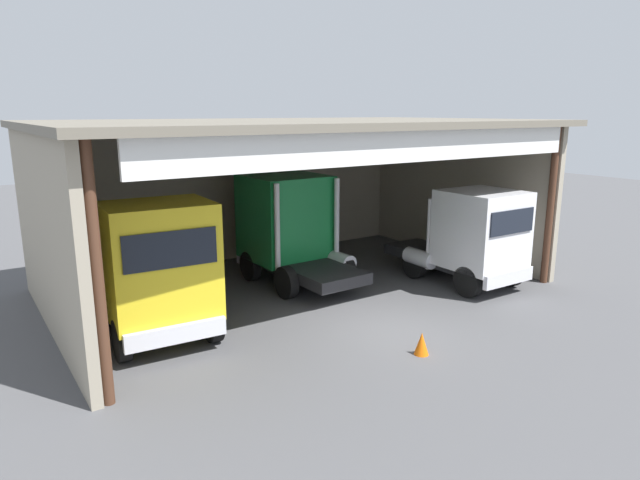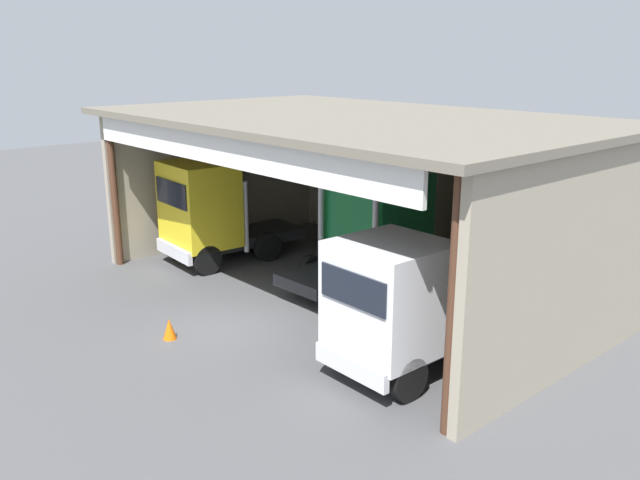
{
  "view_description": "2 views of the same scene",
  "coord_description": "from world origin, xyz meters",
  "px_view_note": "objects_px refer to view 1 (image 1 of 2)",
  "views": [
    {
      "loc": [
        -9.42,
        -10.66,
        5.77
      ],
      "look_at": [
        0.0,
        3.23,
        1.85
      ],
      "focal_mm": 31.08,
      "sensor_mm": 36.0,
      "label": 1
    },
    {
      "loc": [
        14.31,
        -9.45,
        7.29
      ],
      "look_at": [
        0.0,
        3.23,
        1.85
      ],
      "focal_mm": 37.3,
      "sensor_mm": 36.0,
      "label": 2
    }
  ],
  "objects_px": {
    "truck_green_left_bay": "(290,226)",
    "tool_cart": "(193,262)",
    "truck_yellow_center_bay": "(156,271)",
    "oil_drum": "(173,260)",
    "truck_white_center_left_bay": "(472,237)",
    "traffic_cone": "(422,344)"
  },
  "relations": [
    {
      "from": "truck_yellow_center_bay",
      "to": "truck_green_left_bay",
      "type": "xyz_separation_m",
      "value": [
        5.5,
        2.62,
        0.07
      ]
    },
    {
      "from": "truck_yellow_center_bay",
      "to": "truck_green_left_bay",
      "type": "height_order",
      "value": "truck_green_left_bay"
    },
    {
      "from": "truck_white_center_left_bay",
      "to": "truck_yellow_center_bay",
      "type": "bearing_deg",
      "value": -6.49
    },
    {
      "from": "truck_white_center_left_bay",
      "to": "traffic_cone",
      "type": "relative_size",
      "value": 9.23
    },
    {
      "from": "oil_drum",
      "to": "truck_white_center_left_bay",
      "type": "bearing_deg",
      "value": -42.93
    },
    {
      "from": "truck_green_left_bay",
      "to": "oil_drum",
      "type": "height_order",
      "value": "truck_green_left_bay"
    },
    {
      "from": "oil_drum",
      "to": "traffic_cone",
      "type": "xyz_separation_m",
      "value": [
        2.5,
        -10.31,
        -0.15
      ]
    },
    {
      "from": "truck_green_left_bay",
      "to": "traffic_cone",
      "type": "bearing_deg",
      "value": -95.63
    },
    {
      "from": "truck_yellow_center_bay",
      "to": "traffic_cone",
      "type": "height_order",
      "value": "truck_yellow_center_bay"
    },
    {
      "from": "tool_cart",
      "to": "traffic_cone",
      "type": "height_order",
      "value": "tool_cart"
    },
    {
      "from": "truck_green_left_bay",
      "to": "traffic_cone",
      "type": "height_order",
      "value": "truck_green_left_bay"
    },
    {
      "from": "truck_green_left_bay",
      "to": "oil_drum",
      "type": "distance_m",
      "value": 4.71
    },
    {
      "from": "truck_yellow_center_bay",
      "to": "truck_green_left_bay",
      "type": "distance_m",
      "value": 6.09
    },
    {
      "from": "truck_yellow_center_bay",
      "to": "oil_drum",
      "type": "relative_size",
      "value": 6.02
    },
    {
      "from": "truck_yellow_center_bay",
      "to": "oil_drum",
      "type": "bearing_deg",
      "value": -109.15
    },
    {
      "from": "truck_yellow_center_bay",
      "to": "oil_drum",
      "type": "xyz_separation_m",
      "value": [
        2.45,
        5.88,
        -1.42
      ]
    },
    {
      "from": "tool_cart",
      "to": "traffic_cone",
      "type": "relative_size",
      "value": 1.79
    },
    {
      "from": "oil_drum",
      "to": "traffic_cone",
      "type": "distance_m",
      "value": 10.61
    },
    {
      "from": "truck_yellow_center_bay",
      "to": "oil_drum",
      "type": "height_order",
      "value": "truck_yellow_center_bay"
    },
    {
      "from": "truck_white_center_left_bay",
      "to": "traffic_cone",
      "type": "height_order",
      "value": "truck_white_center_left_bay"
    },
    {
      "from": "truck_green_left_bay",
      "to": "tool_cart",
      "type": "distance_m",
      "value": 3.84
    },
    {
      "from": "truck_green_left_bay",
      "to": "tool_cart",
      "type": "bearing_deg",
      "value": 136.01
    }
  ]
}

